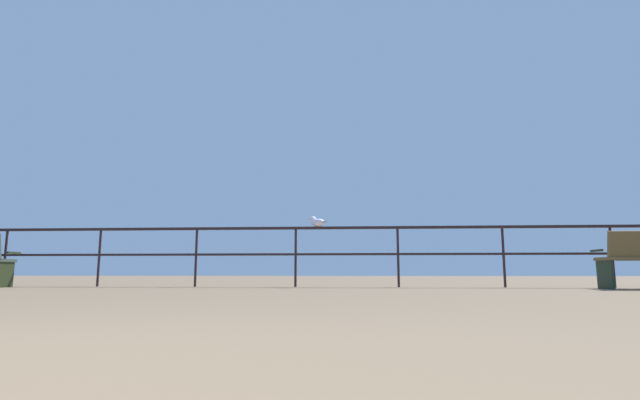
% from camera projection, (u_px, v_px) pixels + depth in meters
% --- Properties ---
extents(pier_railing, '(18.43, 0.05, 1.08)m').
position_uv_depth(pier_railing, '(296.00, 243.00, 8.64)').
color(pier_railing, black).
rests_on(pier_railing, ground_plane).
extents(seagull_on_rail, '(0.38, 0.28, 0.20)m').
position_uv_depth(seagull_on_rail, '(317.00, 222.00, 8.68)').
color(seagull_on_rail, white).
rests_on(seagull_on_rail, pier_railing).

